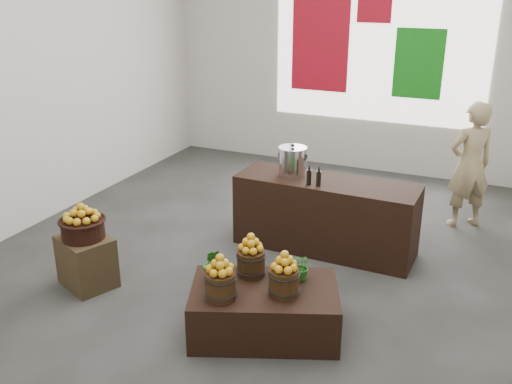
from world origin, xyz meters
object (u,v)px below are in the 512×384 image
at_px(display_table, 264,310).
at_px(shopper, 470,165).
at_px(counter, 325,215).
at_px(stock_pot_left, 292,162).
at_px(crate, 87,261).
at_px(wicker_basket, 83,229).

distance_m(display_table, shopper, 3.41).
bearing_deg(shopper, counter, 8.26).
bearing_deg(stock_pot_left, shopper, 36.51).
distance_m(display_table, stock_pot_left, 1.97).
bearing_deg(stock_pot_left, counter, -1.52).
xyz_separation_m(crate, display_table, (1.92, -0.03, -0.04)).
bearing_deg(shopper, crate, 7.28).
bearing_deg(wicker_basket, display_table, -0.83).
xyz_separation_m(crate, stock_pot_left, (1.49, 1.74, 0.71)).
distance_m(wicker_basket, counter, 2.58).
bearing_deg(counter, display_table, -87.82).
bearing_deg(stock_pot_left, wicker_basket, -130.57).
height_order(wicker_basket, display_table, wicker_basket).
height_order(crate, stock_pot_left, stock_pot_left).
height_order(crate, display_table, crate).
xyz_separation_m(stock_pot_left, shopper, (1.77, 1.31, -0.19)).
distance_m(crate, display_table, 1.92).
xyz_separation_m(display_table, shopper, (1.35, 3.08, 0.56)).
xyz_separation_m(crate, counter, (1.90, 1.73, 0.15)).
height_order(crate, counter, counter).
distance_m(stock_pot_left, shopper, 2.21).
relative_size(counter, shopper, 1.28).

